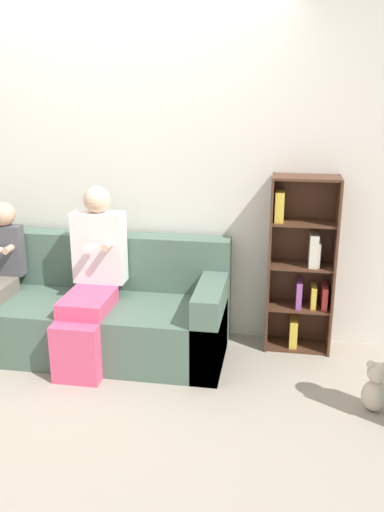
{
  "coord_description": "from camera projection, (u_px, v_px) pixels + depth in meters",
  "views": [
    {
      "loc": [
        1.2,
        -3.07,
        1.92
      ],
      "look_at": [
        0.59,
        0.55,
        0.76
      ],
      "focal_mm": 38.0,
      "sensor_mm": 36.0,
      "label": 1
    }
  ],
  "objects": [
    {
      "name": "ground_plane",
      "position": [
        93.0,
        383.0,
        3.65
      ],
      "size": [
        14.0,
        14.0,
        0.0
      ],
      "primitive_type": "plane",
      "color": "#9E9384"
    },
    {
      "name": "back_wall",
      "position": [
        125.0,
        173.0,
        4.16
      ],
      "size": [
        10.0,
        0.06,
        2.55
      ],
      "color": "silver",
      "rests_on": "ground_plane"
    },
    {
      "name": "couch",
      "position": [
        90.0,
        312.0,
        4.07
      ],
      "size": [
        2.05,
        0.81,
        0.83
      ],
      "color": "#4C6656",
      "rests_on": "ground_plane"
    },
    {
      "name": "adult_seated",
      "position": [
        92.0,
        276.0,
        3.84
      ],
      "size": [
        0.38,
        0.73,
        1.23
      ],
      "color": "#DB4C75",
      "rests_on": "ground_plane"
    },
    {
      "name": "bookshelf",
      "position": [
        302.0,
        265.0,
        3.99
      ],
      "size": [
        0.48,
        0.27,
        1.31
      ],
      "color": "#4C2D1E",
      "rests_on": "ground_plane"
    },
    {
      "name": "teddy_bear",
      "position": [
        376.0,
        388.0,
        3.3
      ],
      "size": [
        0.17,
        0.14,
        0.34
      ],
      "color": "beige",
      "rests_on": "ground_plane"
    }
  ]
}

